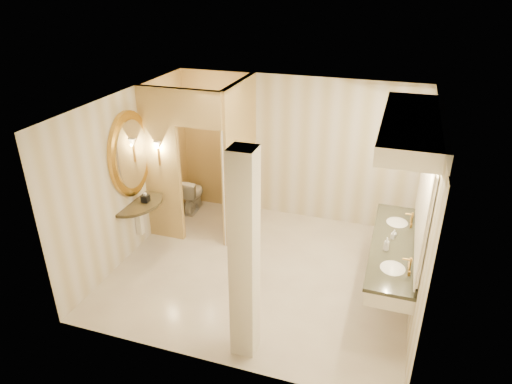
% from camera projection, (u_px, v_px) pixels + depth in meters
% --- Properties ---
extents(floor, '(4.50, 4.50, 0.00)m').
position_uv_depth(floor, '(262.00, 270.00, 7.29)').
color(floor, silver).
rests_on(floor, ground).
extents(ceiling, '(4.50, 4.50, 0.00)m').
position_uv_depth(ceiling, '(263.00, 104.00, 6.11)').
color(ceiling, white).
rests_on(ceiling, wall_back).
extents(wall_back, '(4.50, 0.02, 2.70)m').
position_uv_depth(wall_back, '(294.00, 149.00, 8.41)').
color(wall_back, beige).
rests_on(wall_back, floor).
extents(wall_front, '(4.50, 0.02, 2.70)m').
position_uv_depth(wall_front, '(207.00, 271.00, 4.99)').
color(wall_front, beige).
rests_on(wall_front, floor).
extents(wall_left, '(0.02, 4.00, 2.70)m').
position_uv_depth(wall_left, '(129.00, 175.00, 7.33)').
color(wall_left, beige).
rests_on(wall_left, floor).
extents(wall_right, '(0.02, 4.00, 2.70)m').
position_uv_depth(wall_right, '(423.00, 218.00, 6.07)').
color(wall_right, beige).
rests_on(wall_right, floor).
extents(toilet_closet, '(1.50, 1.55, 2.70)m').
position_uv_depth(toilet_closet, '(217.00, 160.00, 7.83)').
color(toilet_closet, '#D9B871').
rests_on(toilet_closet, floor).
extents(wall_sconce, '(0.14, 0.14, 0.42)m').
position_uv_depth(wall_sconce, '(158.00, 146.00, 7.44)').
color(wall_sconce, '#B6843A').
rests_on(wall_sconce, toilet_closet).
extents(vanity, '(0.75, 2.50, 2.09)m').
position_uv_depth(vanity, '(405.00, 195.00, 6.05)').
color(vanity, white).
rests_on(vanity, floor).
extents(console_shelf, '(1.08, 1.08, 1.99)m').
position_uv_depth(console_shelf, '(132.00, 175.00, 7.36)').
color(console_shelf, black).
rests_on(console_shelf, floor).
extents(pillar, '(0.29, 0.29, 2.70)m').
position_uv_depth(pillar, '(244.00, 259.00, 5.20)').
color(pillar, white).
rests_on(pillar, floor).
extents(tissue_box, '(0.12, 0.12, 0.12)m').
position_uv_depth(tissue_box, '(145.00, 198.00, 7.51)').
color(tissue_box, black).
rests_on(tissue_box, console_shelf).
extents(toilet, '(0.42, 0.70, 0.69)m').
position_uv_depth(toilet, '(192.00, 194.00, 9.00)').
color(toilet, white).
rests_on(toilet, floor).
extents(soap_bottle_a, '(0.06, 0.06, 0.12)m').
position_uv_depth(soap_bottle_a, '(393.00, 235.00, 6.47)').
color(soap_bottle_a, beige).
rests_on(soap_bottle_a, vanity).
extents(soap_bottle_b, '(0.08, 0.08, 0.10)m').
position_uv_depth(soap_bottle_b, '(394.00, 233.00, 6.53)').
color(soap_bottle_b, silver).
rests_on(soap_bottle_b, vanity).
extents(soap_bottle_c, '(0.09, 0.09, 0.20)m').
position_uv_depth(soap_bottle_c, '(387.00, 244.00, 6.18)').
color(soap_bottle_c, '#C6B28C').
rests_on(soap_bottle_c, vanity).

